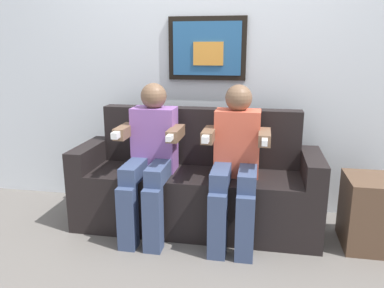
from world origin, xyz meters
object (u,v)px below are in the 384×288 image
Objects in this scene: person_on_left at (150,154)px; side_table_right at (374,213)px; couch at (196,187)px; person_on_right at (236,159)px.

side_table_right is at bearing 2.23° from person_on_left.
couch reaches higher than side_table_right.
person_on_right is 1.03m from side_table_right.
couch is 1.66× the size of person_on_left.
person_on_right reaches higher than side_table_right.
side_table_right is (1.58, 0.06, -0.36)m from person_on_left.
side_table_right is (1.27, -0.11, -0.06)m from couch.
couch is 0.46m from person_on_left.
person_on_left is at bearing 180.00° from person_on_right.
person_on_left is at bearing -151.65° from couch.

